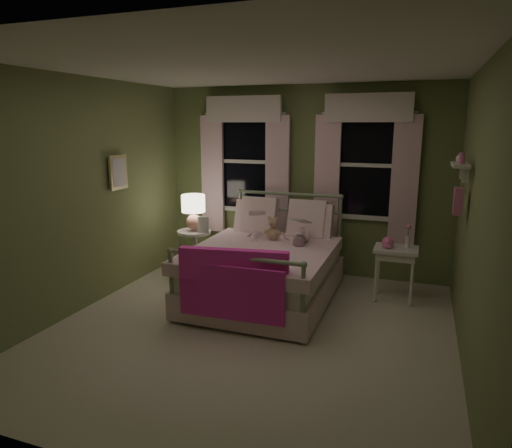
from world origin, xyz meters
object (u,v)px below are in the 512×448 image
at_px(table_lamp, 193,209).
at_px(nightstand_right, 396,256).
at_px(child_left, 256,216).
at_px(child_right, 298,216).
at_px(teddy_bear, 273,230).
at_px(bed, 266,268).
at_px(nightstand_left, 195,247).

bearing_deg(table_lamp, nightstand_right, 0.81).
bearing_deg(child_left, nightstand_right, 170.67).
xyz_separation_m(child_left, table_lamp, (-0.91, 0.03, 0.03)).
relative_size(child_right, table_lamp, 1.62).
height_order(child_left, teddy_bear, child_left).
relative_size(teddy_bear, nightstand_right, 0.46).
height_order(table_lamp, nightstand_right, table_lamp).
bearing_deg(table_lamp, child_right, -1.07).
distance_m(teddy_bear, table_lamp, 1.22).
distance_m(bed, teddy_bear, 0.49).
xyz_separation_m(child_right, nightstand_left, (-1.47, 0.03, -0.54)).
bearing_deg(bed, child_right, 56.40).
relative_size(child_right, nightstand_right, 1.22).
relative_size(teddy_bear, table_lamp, 0.62).
xyz_separation_m(bed, table_lamp, (-1.19, 0.45, 0.57)).
xyz_separation_m(table_lamp, nightstand_right, (2.66, 0.04, -0.40)).
xyz_separation_m(bed, teddy_bear, (-0.00, 0.26, 0.41)).
distance_m(child_right, teddy_bear, 0.36).
xyz_separation_m(nightstand_left, table_lamp, (0.00, 0.00, 0.54)).
height_order(child_right, teddy_bear, child_right).
height_order(bed, nightstand_left, bed).
height_order(child_right, nightstand_right, child_right).
bearing_deg(child_left, child_right, 168.54).
bearing_deg(nightstand_left, table_lamp, 0.00).
bearing_deg(teddy_bear, bed, -90.00).
xyz_separation_m(child_left, child_right, (0.56, 0.00, 0.04)).
height_order(child_left, nightstand_left, child_left).
distance_m(bed, nightstand_right, 1.55).
xyz_separation_m(child_right, nightstand_right, (1.18, 0.06, -0.41)).
bearing_deg(bed, nightstand_right, 18.40).
height_order(bed, nightstand_right, bed).
height_order(bed, child_right, child_right).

